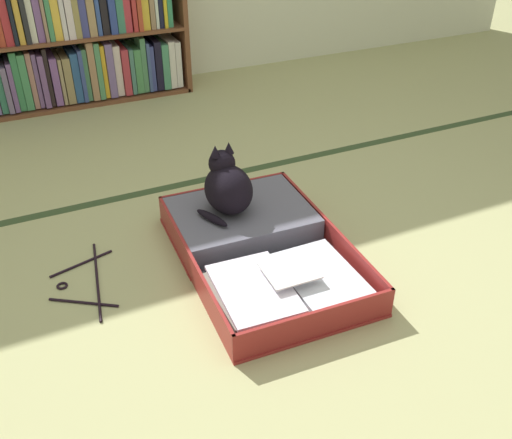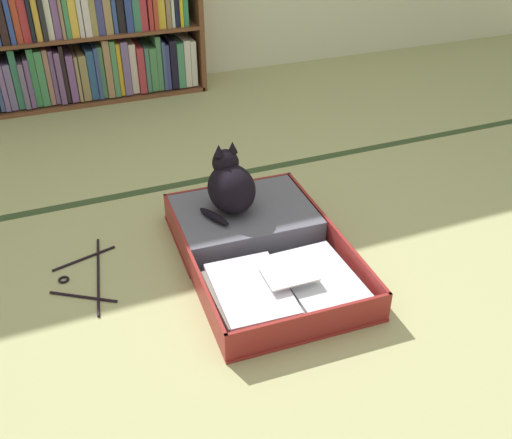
{
  "view_description": "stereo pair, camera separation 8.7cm",
  "coord_description": "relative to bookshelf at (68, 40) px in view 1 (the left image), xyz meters",
  "views": [
    {
      "loc": [
        -0.77,
        -1.38,
        1.37
      ],
      "look_at": [
        -0.05,
        0.2,
        0.23
      ],
      "focal_mm": 40.55,
      "sensor_mm": 36.0,
      "label": 1
    },
    {
      "loc": [
        -0.69,
        -1.41,
        1.37
      ],
      "look_at": [
        -0.05,
        0.2,
        0.23
      ],
      "focal_mm": 40.55,
      "sensor_mm": 36.0,
      "label": 2
    }
  ],
  "objects": [
    {
      "name": "bookshelf",
      "position": [
        0.0,
        0.0,
        0.0
      ],
      "size": [
        1.39,
        0.3,
        0.82
      ],
      "color": "brown",
      "rests_on": "ground_plane"
    },
    {
      "name": "clothes_hanger",
      "position": [
        -0.31,
        -1.84,
        -0.38
      ],
      "size": [
        0.27,
        0.46,
        0.01
      ],
      "color": "black",
      "rests_on": "ground_plane"
    },
    {
      "name": "ground_plane",
      "position": [
        0.35,
        -2.23,
        -0.38
      ],
      "size": [
        10.0,
        10.0,
        0.0
      ],
      "primitive_type": "plane",
      "color": "tan"
    },
    {
      "name": "tatami_border",
      "position": [
        0.35,
        -1.29,
        -0.38
      ],
      "size": [
        4.8,
        0.05,
        0.0
      ],
      "color": "#324627",
      "rests_on": "ground_plane"
    },
    {
      "name": "open_suitcase",
      "position": [
        0.34,
        -1.94,
        -0.33
      ],
      "size": [
        0.61,
        0.91,
        0.12
      ],
      "color": "maroon",
      "rests_on": "ground_plane"
    },
    {
      "name": "black_cat",
      "position": [
        0.3,
        -1.76,
        -0.16
      ],
      "size": [
        0.24,
        0.25,
        0.28
      ],
      "color": "black",
      "rests_on": "open_suitcase"
    }
  ]
}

